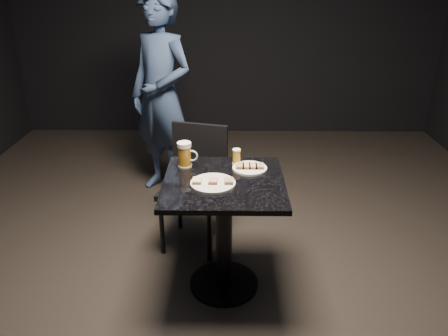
# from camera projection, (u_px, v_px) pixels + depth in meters

# --- Properties ---
(floor) EXTENTS (6.00, 6.00, 0.00)m
(floor) POSITION_uv_depth(u_px,v_px,m) (224.00, 285.00, 2.83)
(floor) COLOR black
(floor) RESTS_ON ground
(plate_large) EXTENTS (0.26, 0.26, 0.01)m
(plate_large) POSITION_uv_depth(u_px,v_px,m) (213.00, 183.00, 2.47)
(plate_large) COLOR silver
(plate_large) RESTS_ON table
(plate_small) EXTENTS (0.21, 0.21, 0.01)m
(plate_small) POSITION_uv_depth(u_px,v_px,m) (250.00, 168.00, 2.66)
(plate_small) COLOR white
(plate_small) RESTS_ON table
(patron) EXTENTS (0.76, 0.71, 1.75)m
(patron) POSITION_uv_depth(u_px,v_px,m) (162.00, 97.00, 3.72)
(patron) COLOR navy
(patron) RESTS_ON floor
(table) EXTENTS (0.70, 0.70, 0.75)m
(table) POSITION_uv_depth(u_px,v_px,m) (224.00, 217.00, 2.62)
(table) COLOR black
(table) RESTS_ON floor
(beer_mug) EXTENTS (0.13, 0.09, 0.16)m
(beer_mug) POSITION_uv_depth(u_px,v_px,m) (185.00, 155.00, 2.67)
(beer_mug) COLOR silver
(beer_mug) RESTS_ON table
(beer_tumbler) EXTENTS (0.05, 0.05, 0.10)m
(beer_tumbler) POSITION_uv_depth(u_px,v_px,m) (237.00, 157.00, 2.72)
(beer_tumbler) COLOR silver
(beer_tumbler) RESTS_ON table
(chair) EXTENTS (0.50, 0.50, 0.87)m
(chair) POSITION_uv_depth(u_px,v_px,m) (195.00, 179.00, 3.12)
(chair) COLOR black
(chair) RESTS_ON floor
(canapes_on_plate_large) EXTENTS (0.23, 0.07, 0.02)m
(canapes_on_plate_large) POSITION_uv_depth(u_px,v_px,m) (213.00, 181.00, 2.46)
(canapes_on_plate_large) COLOR #4C3521
(canapes_on_plate_large) RESTS_ON plate_large
(canapes_on_plate_small) EXTENTS (0.17, 0.07, 0.02)m
(canapes_on_plate_small) POSITION_uv_depth(u_px,v_px,m) (250.00, 166.00, 2.65)
(canapes_on_plate_small) COLOR #4C3521
(canapes_on_plate_small) RESTS_ON plate_small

